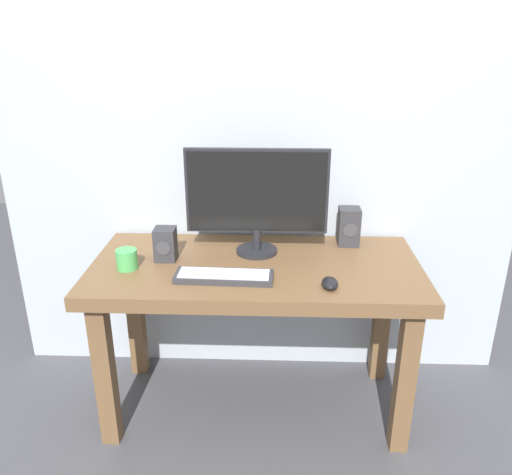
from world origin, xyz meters
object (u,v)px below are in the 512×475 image
object	(u,v)px
keyboard_primary	(224,276)
mouse	(330,283)
monitor	(258,197)
coffee_mug	(127,259)
desk	(256,286)
speaker_left	(165,244)
speaker_right	(349,227)

from	to	relation	value
keyboard_primary	mouse	world-z (taller)	mouse
monitor	coffee_mug	world-z (taller)	monitor
mouse	coffee_mug	world-z (taller)	coffee_mug
desk	speaker_left	distance (m)	0.43
desk	keyboard_primary	xyz separation A→B (m)	(-0.12, -0.15, 0.12)
desk	coffee_mug	xyz separation A→B (m)	(-0.53, -0.07, 0.15)
monitor	keyboard_primary	world-z (taller)	monitor
desk	keyboard_primary	world-z (taller)	keyboard_primary
keyboard_primary	desk	bearing A→B (deg)	51.97
mouse	coffee_mug	xyz separation A→B (m)	(-0.83, 0.14, 0.02)
desk	monitor	size ratio (longest dim) A/B	2.27
monitor	coffee_mug	xyz separation A→B (m)	(-0.54, -0.20, -0.22)
monitor	keyboard_primary	bearing A→B (deg)	-113.74
monitor	speaker_left	xyz separation A→B (m)	(-0.39, -0.10, -0.19)
desk	speaker_left	world-z (taller)	speaker_left
speaker_right	speaker_left	xyz separation A→B (m)	(-0.81, -0.20, -0.02)
monitor	speaker_right	bearing A→B (deg)	13.60
monitor	coffee_mug	distance (m)	0.61
speaker_left	keyboard_primary	bearing A→B (deg)	-34.48
keyboard_primary	coffee_mug	xyz separation A→B (m)	(-0.41, 0.09, 0.03)
keyboard_primary	mouse	xyz separation A→B (m)	(0.41, -0.05, 0.00)
desk	coffee_mug	distance (m)	0.56
keyboard_primary	mouse	size ratio (longest dim) A/B	4.11
speaker_right	desk	bearing A→B (deg)	-151.16
monitor	mouse	world-z (taller)	monitor
keyboard_primary	coffee_mug	size ratio (longest dim) A/B	4.51
desk	speaker_right	distance (m)	0.52
coffee_mug	speaker_left	bearing A→B (deg)	34.24
mouse	coffee_mug	size ratio (longest dim) A/B	1.10
monitor	mouse	bearing A→B (deg)	-49.48
mouse	keyboard_primary	bearing A→B (deg)	172.32
coffee_mug	speaker_right	bearing A→B (deg)	17.41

